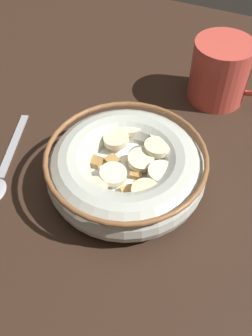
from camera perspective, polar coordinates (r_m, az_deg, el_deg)
ground_plane at (r=48.40cm, az=0.00°, el=-3.08°), size 94.34×94.34×2.00cm
cereal_bowl at (r=45.37cm, az=0.02°, el=-0.06°), size 18.78×18.78×5.39cm
spoon at (r=50.76cm, az=-17.96°, el=-0.69°), size 6.49×15.24×0.80cm
coffee_mug at (r=58.37cm, az=13.82°, el=13.63°), size 11.27×8.35×9.01cm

